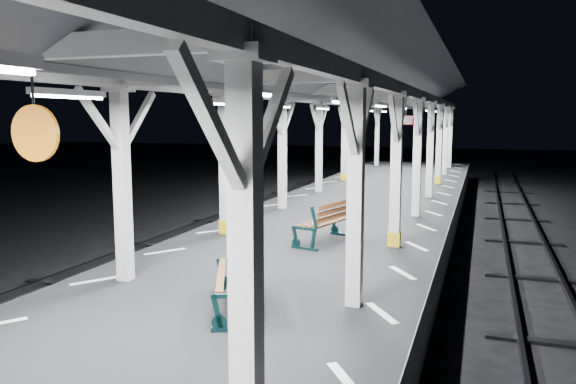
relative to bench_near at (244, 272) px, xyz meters
The scene contains 9 objects.
ground 3.10m from the bench_near, 100.86° to the left, with size 120.00×120.00×0.00m, color black.
platform 2.88m from the bench_near, 100.86° to the left, with size 6.00×50.00×1.00m, color black.
hazard_stripes_left 4.00m from the bench_near, 138.27° to the left, with size 1.00×48.00×0.01m, color silver.
hazard_stripes_right 3.32m from the bench_near, 53.59° to the left, with size 1.00×48.00×0.01m, color silver.
track_left 6.28m from the bench_near, 154.42° to the left, with size 2.20×60.00×0.16m.
track_right 5.41m from the bench_near, 30.39° to the left, with size 2.20×60.00×0.16m.
canopy 4.03m from the bench_near, 100.94° to the left, with size 5.40×49.00×4.65m.
bench_near is the anchor object (origin of this frame).
bench_mid 4.55m from the bench_near, 89.33° to the left, with size 1.07×1.86×0.95m.
Camera 1 is at (3.72, -9.94, 3.80)m, focal length 35.00 mm.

